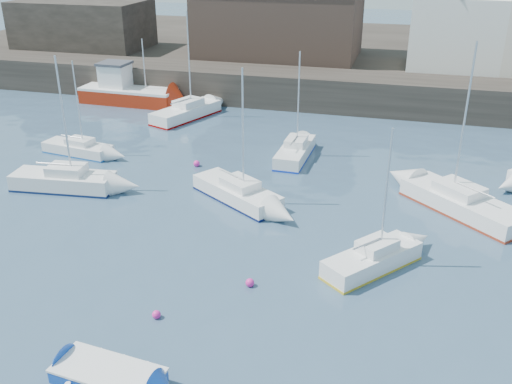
% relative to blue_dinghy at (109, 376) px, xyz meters
% --- Properties ---
extents(water, '(220.00, 220.00, 0.00)m').
position_rel_blue_dinghy_xyz_m(water, '(1.51, 2.00, -0.41)').
color(water, '#2D4760').
rests_on(water, ground).
extents(quay_wall, '(90.00, 5.00, 3.00)m').
position_rel_blue_dinghy_xyz_m(quay_wall, '(1.51, 37.00, 1.09)').
color(quay_wall, '#28231E').
rests_on(quay_wall, ground).
extents(land_strip, '(90.00, 32.00, 2.80)m').
position_rel_blue_dinghy_xyz_m(land_strip, '(1.51, 55.00, 0.99)').
color(land_strip, '#28231E').
rests_on(land_strip, ground).
extents(bldg_east_d, '(11.14, 11.14, 8.95)m').
position_rel_blue_dinghy_xyz_m(bldg_east_d, '(12.51, 43.50, 6.95)').
color(bldg_east_d, white).
rests_on(bldg_east_d, land_strip).
extents(warehouse, '(16.40, 10.40, 7.60)m').
position_rel_blue_dinghy_xyz_m(warehouse, '(-4.49, 45.00, 6.20)').
color(warehouse, '#3D2D26').
rests_on(warehouse, land_strip).
extents(bldg_west, '(14.00, 8.00, 5.00)m').
position_rel_blue_dinghy_xyz_m(bldg_west, '(-26.49, 44.00, 4.89)').
color(bldg_west, '#353028').
rests_on(bldg_west, land_strip).
extents(blue_dinghy, '(4.06, 2.23, 0.74)m').
position_rel_blue_dinghy_xyz_m(blue_dinghy, '(0.00, 0.00, 0.00)').
color(blue_dinghy, '#9A210B').
rests_on(blue_dinghy, ground).
extents(fishing_boat, '(9.05, 3.60, 5.93)m').
position_rel_blue_dinghy_xyz_m(fishing_boat, '(-16.26, 33.51, 0.73)').
color(fishing_boat, '#9A210B').
rests_on(fishing_boat, ground).
extents(sailboat_a, '(6.51, 2.69, 8.24)m').
position_rel_blue_dinghy_xyz_m(sailboat_a, '(-10.91, 14.48, 0.17)').
color(sailboat_a, white).
rests_on(sailboat_a, ground).
extents(sailboat_b, '(6.26, 5.07, 7.97)m').
position_rel_blue_dinghy_xyz_m(sailboat_b, '(-0.13, 15.77, 0.11)').
color(sailboat_b, white).
rests_on(sailboat_b, ground).
extents(sailboat_c, '(4.57, 5.11, 6.86)m').
position_rel_blue_dinghy_xyz_m(sailboat_c, '(8.23, 10.20, 0.11)').
color(sailboat_c, white).
rests_on(sailboat_c, ground).
extents(sailboat_d, '(7.08, 6.74, 9.46)m').
position_rel_blue_dinghy_xyz_m(sailboat_d, '(12.61, 17.63, 0.16)').
color(sailboat_d, white).
rests_on(sailboat_d, ground).
extents(sailboat_e, '(5.40, 2.38, 6.72)m').
position_rel_blue_dinghy_xyz_m(sailboat_e, '(-13.38, 20.17, 0.02)').
color(sailboat_e, white).
rests_on(sailboat_e, ground).
extents(sailboat_f, '(1.96, 5.70, 7.35)m').
position_rel_blue_dinghy_xyz_m(sailboat_f, '(1.77, 23.47, 0.10)').
color(sailboat_f, white).
rests_on(sailboat_f, ground).
extents(sailboat_h, '(4.51, 7.16, 8.79)m').
position_rel_blue_dinghy_xyz_m(sailboat_h, '(-9.13, 30.34, 0.16)').
color(sailboat_h, white).
rests_on(sailboat_h, ground).
extents(buoy_near, '(0.36, 0.36, 0.36)m').
position_rel_blue_dinghy_xyz_m(buoy_near, '(-0.02, 4.00, -0.41)').
color(buoy_near, '#EC2699').
rests_on(buoy_near, ground).
extents(buoy_mid, '(0.40, 0.40, 0.40)m').
position_rel_blue_dinghy_xyz_m(buoy_mid, '(3.07, 7.25, -0.41)').
color(buoy_mid, '#EC2699').
rests_on(buoy_mid, ground).
extents(buoy_far, '(0.43, 0.43, 0.43)m').
position_rel_blue_dinghy_xyz_m(buoy_far, '(-4.37, 20.19, -0.41)').
color(buoy_far, '#EC2699').
rests_on(buoy_far, ground).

